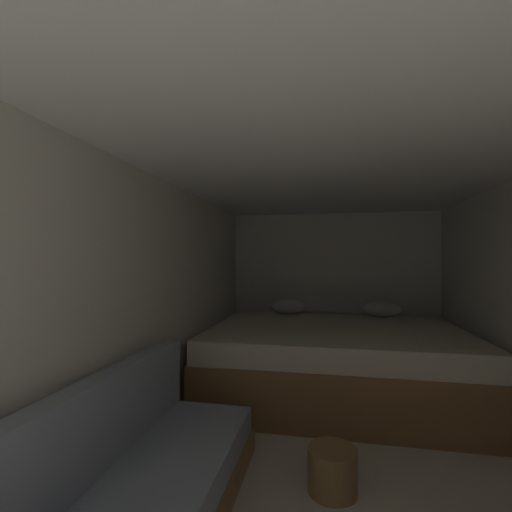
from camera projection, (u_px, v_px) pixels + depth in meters
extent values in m
plane|color=beige|center=(341.00, 484.00, 2.15)|extent=(6.94, 6.94, 0.00)
cube|color=silver|center=(333.00, 289.00, 4.61)|extent=(2.71, 0.05, 1.98)
cube|color=silver|center=(142.00, 315.00, 2.42)|extent=(0.05, 4.94, 1.98)
cube|color=white|center=(340.00, 157.00, 2.17)|extent=(2.71, 4.94, 0.05)
cube|color=olive|center=(335.00, 370.00, 3.60)|extent=(2.49, 1.89, 0.48)
cube|color=beige|center=(335.00, 336.00, 3.61)|extent=(2.45, 1.85, 0.21)
ellipsoid|color=white|center=(288.00, 306.00, 4.43)|extent=(0.44, 0.33, 0.19)
ellipsoid|color=white|center=(381.00, 309.00, 4.22)|extent=(0.44, 0.33, 0.19)
cube|color=#99A3B7|center=(67.00, 445.00, 1.58)|extent=(0.12, 2.20, 0.46)
cylinder|color=olive|center=(332.00, 470.00, 2.08)|extent=(0.29, 0.29, 0.25)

